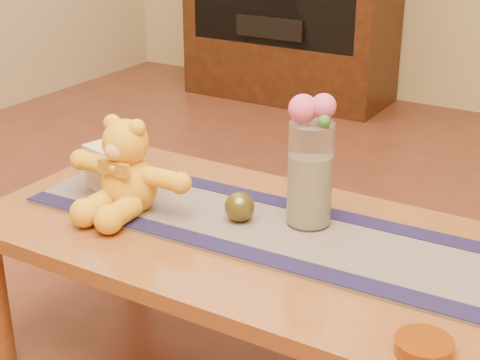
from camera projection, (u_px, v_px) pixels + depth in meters
The scene contains 19 objects.
coffee_table_top at pixel (257, 241), 1.79m from camera, with size 1.40×0.70×0.04m, color brown.
table_leg_bl at pixel (133, 220), 2.41m from camera, with size 0.07×0.07×0.41m, color brown.
persian_runner at pixel (255, 225), 1.82m from camera, with size 1.20×0.35×0.01m, color #16183F.
runner_border_near at pixel (226, 247), 1.70m from camera, with size 1.20×0.06×0.00m, color #17143C.
runner_border_far at pixel (282, 202), 1.93m from camera, with size 1.20×0.06×0.00m, color #17143C.
teddy_bear at pixel (128, 166), 1.86m from camera, with size 0.34×0.28×0.23m, color gold, non-canonical shape.
pillar_candle at pixel (110, 166), 2.01m from camera, with size 0.10×0.10×0.12m, color beige.
candle_wick at pixel (108, 143), 1.98m from camera, with size 0.00×0.00×0.01m, color black.
glass_vase at pixel (310, 174), 1.77m from camera, with size 0.11×0.11×0.26m, color silver.
potpourri_fill at pixel (309, 189), 1.78m from camera, with size 0.09×0.09×0.18m, color beige.
rose_left at pixel (303, 109), 1.71m from camera, with size 0.07×0.07×0.07m, color #D84C83.
rose_right at pixel (324, 106), 1.69m from camera, with size 0.06×0.06×0.06m, color #D84C83.
blue_flower_back at pixel (323, 109), 1.73m from camera, with size 0.04×0.04×0.04m, color #4A4DA2.
blue_flower_side at pixel (305, 111), 1.74m from camera, with size 0.04×0.04×0.04m, color #4A4DA2.
leaf_sprig at pixel (324, 121), 1.68m from camera, with size 0.03×0.03×0.03m, color #33662D.
bronze_ball at pixel (240, 207), 1.82m from camera, with size 0.08×0.08×0.08m, color brown.
amber_dish at pixel (424, 347), 1.33m from camera, with size 0.11×0.11×0.03m, color #BF5914.
media_cabinet at pixel (291, 5), 4.27m from camera, with size 1.20×0.50×1.10m, color black.
stereo_lower at pixel (280, 24), 4.21m from camera, with size 0.42×0.28×0.12m, color black.
Camera 1 is at (0.79, -1.39, 1.26)m, focal length 54.78 mm.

